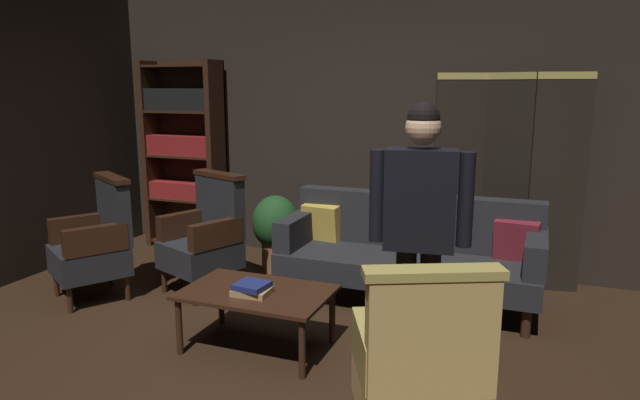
% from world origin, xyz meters
% --- Properties ---
extents(ground_plane, '(10.00, 10.00, 0.00)m').
position_xyz_m(ground_plane, '(0.00, 0.00, 0.00)').
color(ground_plane, black).
extents(back_wall, '(7.20, 0.10, 2.80)m').
position_xyz_m(back_wall, '(0.00, 2.45, 1.40)').
color(back_wall, black).
rests_on(back_wall, ground_plane).
extents(folding_screen, '(1.30, 0.24, 1.90)m').
position_xyz_m(folding_screen, '(1.24, 2.20, 0.99)').
color(folding_screen, black).
rests_on(folding_screen, ground_plane).
extents(bookshelf, '(0.90, 0.32, 2.05)m').
position_xyz_m(bookshelf, '(-2.15, 2.19, 1.09)').
color(bookshelf, black).
rests_on(bookshelf, ground_plane).
extents(velvet_couch, '(2.12, 0.78, 0.88)m').
position_xyz_m(velvet_couch, '(0.55, 1.45, 0.45)').
color(velvet_couch, black).
rests_on(velvet_couch, ground_plane).
extents(coffee_table, '(1.00, 0.64, 0.42)m').
position_xyz_m(coffee_table, '(-0.22, 0.19, 0.37)').
color(coffee_table, black).
rests_on(coffee_table, ground_plane).
extents(armchair_gilt_accent, '(0.77, 0.77, 1.04)m').
position_xyz_m(armchair_gilt_accent, '(1.06, -0.63, 0.49)').
color(armchair_gilt_accent, tan).
rests_on(armchair_gilt_accent, ground_plane).
extents(armchair_wing_left, '(0.80, 0.79, 1.04)m').
position_xyz_m(armchair_wing_left, '(-1.95, 0.57, 0.49)').
color(armchair_wing_left, black).
rests_on(armchair_wing_left, ground_plane).
extents(armchair_wing_right, '(0.75, 0.75, 1.04)m').
position_xyz_m(armchair_wing_right, '(-1.17, 1.05, 0.49)').
color(armchair_wing_right, black).
rests_on(armchair_wing_right, ground_plane).
extents(standing_figure, '(0.59, 0.26, 1.70)m').
position_xyz_m(standing_figure, '(0.89, 0.11, 1.03)').
color(standing_figure, black).
rests_on(standing_figure, ground_plane).
extents(potted_plant, '(0.46, 0.46, 0.75)m').
position_xyz_m(potted_plant, '(-0.84, 1.77, 0.43)').
color(potted_plant, brown).
rests_on(potted_plant, ground_plane).
extents(book_tan_leather, '(0.25, 0.20, 0.04)m').
position_xyz_m(book_tan_leather, '(-0.22, 0.11, 0.44)').
color(book_tan_leather, '#9E7A47').
rests_on(book_tan_leather, coffee_table).
extents(book_navy_cloth, '(0.22, 0.22, 0.04)m').
position_xyz_m(book_navy_cloth, '(-0.22, 0.11, 0.48)').
color(book_navy_cloth, navy).
rests_on(book_navy_cloth, book_tan_leather).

